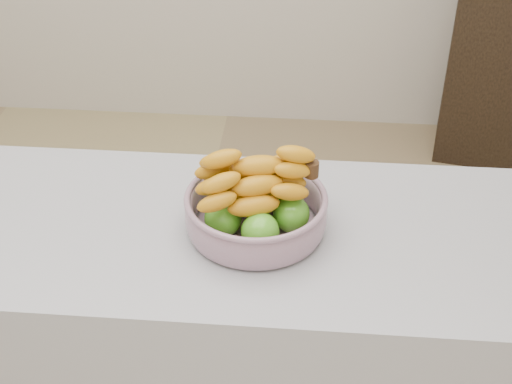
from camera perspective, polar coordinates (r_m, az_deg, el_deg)
counter at (r=1.95m, az=-10.28°, el=-12.90°), size 2.00×0.60×0.90m
cabinet at (r=3.58m, az=19.32°, el=9.72°), size 0.59×0.50×0.93m
fruit_bowl at (r=1.55m, az=-0.01°, el=-1.22°), size 0.31×0.31×0.19m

